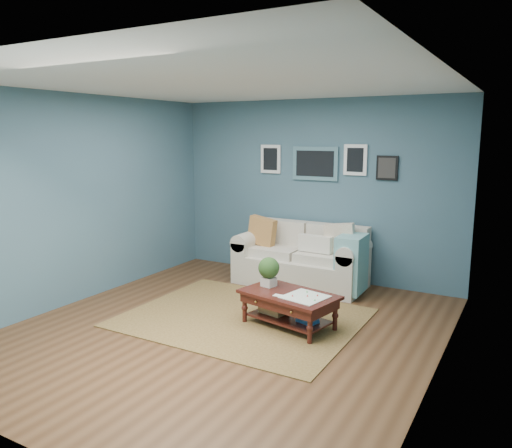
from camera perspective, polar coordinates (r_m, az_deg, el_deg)
The scene contains 4 objects.
room_shell at distance 5.45m, azimuth -3.31°, elevation 1.56°, with size 5.00×5.02×2.70m.
area_rug at distance 6.11m, azimuth -1.54°, elevation -10.63°, with size 2.70×2.16×0.01m, color brown.
loveseat at distance 7.31m, azimuth 5.80°, elevation -3.93°, with size 1.92×0.87×0.99m.
coffee_table at distance 5.79m, azimuth 3.39°, elevation -8.39°, with size 1.18×0.84×0.75m.
Camera 1 is at (2.93, -4.47, 2.17)m, focal length 35.00 mm.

